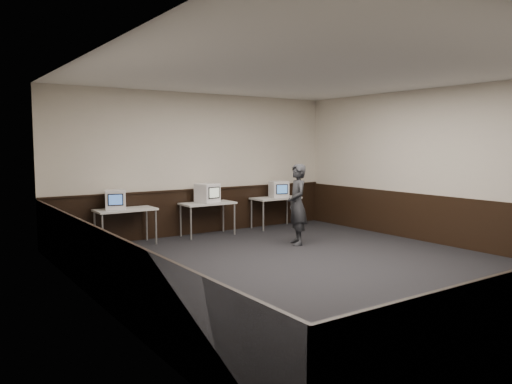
% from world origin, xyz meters
% --- Properties ---
extents(floor, '(8.00, 8.00, 0.00)m').
position_xyz_m(floor, '(0.00, 0.00, 0.00)').
color(floor, black).
rests_on(floor, ground).
extents(ceiling, '(8.00, 8.00, 0.00)m').
position_xyz_m(ceiling, '(0.00, 0.00, 3.20)').
color(ceiling, white).
rests_on(ceiling, back_wall).
extents(back_wall, '(7.00, 0.00, 7.00)m').
position_xyz_m(back_wall, '(0.00, 4.00, 1.60)').
color(back_wall, beige).
rests_on(back_wall, ground).
extents(left_wall, '(0.00, 8.00, 8.00)m').
position_xyz_m(left_wall, '(-3.50, 0.00, 1.60)').
color(left_wall, beige).
rests_on(left_wall, ground).
extents(right_wall, '(0.00, 8.00, 8.00)m').
position_xyz_m(right_wall, '(3.50, 0.00, 1.60)').
color(right_wall, beige).
rests_on(right_wall, ground).
extents(wainscot_back, '(6.98, 0.04, 1.00)m').
position_xyz_m(wainscot_back, '(0.00, 3.98, 0.50)').
color(wainscot_back, black).
rests_on(wainscot_back, back_wall).
extents(wainscot_left, '(0.04, 7.98, 1.00)m').
position_xyz_m(wainscot_left, '(-3.48, 0.00, 0.50)').
color(wainscot_left, black).
rests_on(wainscot_left, left_wall).
extents(wainscot_right, '(0.04, 7.98, 1.00)m').
position_xyz_m(wainscot_right, '(3.48, 0.00, 0.50)').
color(wainscot_right, black).
rests_on(wainscot_right, right_wall).
extents(wainscot_rail, '(6.98, 0.06, 0.04)m').
position_xyz_m(wainscot_rail, '(0.00, 3.96, 1.02)').
color(wainscot_rail, black).
rests_on(wainscot_rail, wainscot_back).
extents(desk_left, '(1.20, 0.60, 0.75)m').
position_xyz_m(desk_left, '(-1.90, 3.60, 0.68)').
color(desk_left, silver).
rests_on(desk_left, ground).
extents(desk_center, '(1.20, 0.60, 0.75)m').
position_xyz_m(desk_center, '(0.00, 3.60, 0.68)').
color(desk_center, silver).
rests_on(desk_center, ground).
extents(desk_right, '(1.20, 0.60, 0.75)m').
position_xyz_m(desk_right, '(1.90, 3.60, 0.68)').
color(desk_right, silver).
rests_on(desk_right, ground).
extents(emac_left, '(0.49, 0.51, 0.39)m').
position_xyz_m(emac_left, '(-2.09, 3.63, 0.95)').
color(emac_left, white).
rests_on(emac_left, desk_left).
extents(emac_center, '(0.51, 0.53, 0.43)m').
position_xyz_m(emac_center, '(-0.00, 3.61, 0.96)').
color(emac_center, white).
rests_on(emac_center, desk_center).
extents(emac_right, '(0.50, 0.51, 0.40)m').
position_xyz_m(emac_right, '(1.95, 3.55, 0.95)').
color(emac_right, white).
rests_on(emac_right, desk_right).
extents(person, '(0.60, 0.71, 1.65)m').
position_xyz_m(person, '(1.04, 1.70, 0.83)').
color(person, '#27282C').
rests_on(person, ground).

